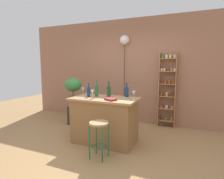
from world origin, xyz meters
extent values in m
plane|color=#A37A4C|center=(0.00, 0.00, 0.00)|extent=(12.00, 12.00, 0.00)
cube|color=#9E6B51|center=(0.00, 1.95, 1.40)|extent=(6.40, 0.10, 2.80)
cube|color=olive|center=(0.00, 0.30, 0.44)|extent=(1.22, 0.68, 0.87)
cube|color=#A87F51|center=(0.00, 0.30, 0.89)|extent=(1.32, 0.74, 0.04)
cylinder|color=#196642|center=(0.09, -0.47, 0.29)|extent=(0.02, 0.02, 0.59)
cylinder|color=#196642|center=(0.33, -0.47, 0.29)|extent=(0.02, 0.02, 0.59)
cylinder|color=#196642|center=(0.09, -0.23, 0.29)|extent=(0.02, 0.02, 0.59)
cylinder|color=#196642|center=(0.33, -0.23, 0.29)|extent=(0.02, 0.02, 0.59)
torus|color=#196642|center=(0.21, -0.35, 0.20)|extent=(0.25, 0.25, 0.02)
cylinder|color=#A87F51|center=(0.21, -0.35, 0.60)|extent=(0.33, 0.33, 0.03)
cube|color=#9E7042|center=(0.81, 1.80, 0.94)|extent=(0.02, 0.16, 1.87)
cube|color=#9E7042|center=(1.21, 1.80, 0.94)|extent=(0.02, 0.16, 1.87)
cube|color=#9E7042|center=(1.01, 1.80, 0.16)|extent=(0.38, 0.16, 0.02)
cylinder|color=brown|center=(0.88, 1.81, 0.21)|extent=(0.06, 0.06, 0.09)
cylinder|color=#4C7033|center=(1.02, 1.80, 0.21)|extent=(0.06, 0.06, 0.09)
cylinder|color=#AD7A38|center=(1.15, 1.81, 0.21)|extent=(0.06, 0.06, 0.09)
cube|color=#9E7042|center=(1.01, 1.80, 0.47)|extent=(0.38, 0.16, 0.02)
cylinder|color=#994C23|center=(0.88, 1.80, 0.51)|extent=(0.08, 0.08, 0.07)
cylinder|color=silver|center=(1.01, 1.81, 0.51)|extent=(0.08, 0.08, 0.07)
cylinder|color=#AD7A38|center=(1.15, 1.79, 0.51)|extent=(0.08, 0.08, 0.07)
cube|color=#9E7042|center=(1.01, 1.80, 0.78)|extent=(0.38, 0.16, 0.02)
cylinder|color=#994C23|center=(0.88, 1.79, 0.84)|extent=(0.05, 0.05, 0.09)
cylinder|color=gold|center=(1.00, 1.79, 0.84)|extent=(0.05, 0.05, 0.09)
cylinder|color=brown|center=(1.13, 1.80, 0.84)|extent=(0.05, 0.05, 0.09)
cube|color=#9E7042|center=(1.01, 1.80, 1.09)|extent=(0.38, 0.16, 0.02)
cylinder|color=brown|center=(0.88, 1.79, 1.14)|extent=(0.06, 0.06, 0.08)
cylinder|color=#994C23|center=(0.96, 1.80, 1.14)|extent=(0.06, 0.06, 0.08)
cylinder|color=#994C23|center=(1.06, 1.80, 1.14)|extent=(0.06, 0.06, 0.08)
cylinder|color=#994C23|center=(1.16, 1.79, 1.14)|extent=(0.06, 0.06, 0.08)
cube|color=#9E7042|center=(1.01, 1.80, 1.41)|extent=(0.38, 0.16, 0.02)
cylinder|color=beige|center=(0.86, 1.80, 1.45)|extent=(0.07, 0.07, 0.07)
cylinder|color=beige|center=(0.93, 1.80, 1.45)|extent=(0.07, 0.07, 0.07)
cylinder|color=brown|center=(1.02, 1.80, 1.45)|extent=(0.07, 0.07, 0.07)
cylinder|color=#AD7A38|center=(1.09, 1.80, 1.45)|extent=(0.07, 0.07, 0.07)
cylinder|color=beige|center=(1.17, 1.81, 1.45)|extent=(0.07, 0.07, 0.07)
cube|color=#9E7042|center=(1.01, 1.80, 1.72)|extent=(0.38, 0.16, 0.02)
cylinder|color=#4C7033|center=(0.87, 1.79, 1.77)|extent=(0.07, 0.07, 0.09)
cylinder|color=silver|center=(0.96, 1.80, 1.77)|extent=(0.07, 0.07, 0.09)
cylinder|color=gold|center=(1.06, 1.79, 1.77)|extent=(0.07, 0.07, 0.09)
cylinder|color=beige|center=(1.16, 1.79, 1.77)|extent=(0.07, 0.07, 0.09)
cylinder|color=#2D2823|center=(-1.29, 1.04, 0.24)|extent=(0.34, 0.34, 0.48)
cylinder|color=#935B3D|center=(-1.29, 1.04, 0.61)|extent=(0.29, 0.29, 0.25)
cylinder|color=brown|center=(-1.29, 1.04, 0.81)|extent=(0.03, 0.03, 0.16)
ellipsoid|color=#387F3D|center=(-1.29, 1.04, 1.05)|extent=(0.45, 0.41, 0.36)
cylinder|color=#236638|center=(-0.23, 0.39, 1.03)|extent=(0.06, 0.06, 0.24)
cylinder|color=#236638|center=(-0.23, 0.39, 1.20)|extent=(0.02, 0.02, 0.09)
cylinder|color=black|center=(-0.23, 0.39, 1.25)|extent=(0.03, 0.03, 0.01)
cylinder|color=navy|center=(0.36, 0.60, 1.01)|extent=(0.08, 0.08, 0.20)
cylinder|color=navy|center=(0.36, 0.60, 1.15)|extent=(0.03, 0.03, 0.08)
cylinder|color=black|center=(0.36, 0.60, 1.19)|extent=(0.03, 0.03, 0.01)
cylinder|color=#194C23|center=(0.02, 0.46, 1.02)|extent=(0.08, 0.08, 0.22)
cylinder|color=#194C23|center=(0.02, 0.46, 1.18)|extent=(0.03, 0.03, 0.09)
cylinder|color=black|center=(0.02, 0.46, 1.23)|extent=(0.03, 0.03, 0.01)
cylinder|color=navy|center=(-0.36, 0.29, 1.01)|extent=(0.07, 0.07, 0.19)
cylinder|color=navy|center=(-0.36, 0.29, 1.15)|extent=(0.03, 0.03, 0.08)
cylinder|color=black|center=(-0.36, 0.29, 1.19)|extent=(0.03, 0.03, 0.01)
cylinder|color=silver|center=(-0.20, 0.16, 0.91)|extent=(0.06, 0.06, 0.00)
cylinder|color=silver|center=(-0.20, 0.16, 0.95)|extent=(0.01, 0.01, 0.07)
cone|color=silver|center=(-0.20, 0.16, 1.03)|extent=(0.07, 0.07, 0.08)
cylinder|color=silver|center=(0.59, 0.35, 0.91)|extent=(0.06, 0.06, 0.00)
cylinder|color=silver|center=(0.59, 0.35, 0.95)|extent=(0.01, 0.01, 0.07)
cone|color=silver|center=(0.59, 0.35, 1.03)|extent=(0.07, 0.07, 0.08)
cylinder|color=silver|center=(-0.59, 0.44, 0.91)|extent=(0.06, 0.06, 0.00)
cylinder|color=silver|center=(-0.59, 0.44, 0.95)|extent=(0.01, 0.01, 0.07)
cone|color=silver|center=(-0.59, 0.44, 1.03)|extent=(0.07, 0.07, 0.08)
cube|color=maroon|center=(0.22, 0.10, 0.93)|extent=(0.26, 0.23, 0.03)
cylinder|color=black|center=(-0.15, 1.84, 1.12)|extent=(0.01, 0.01, 2.23)
sphere|color=white|center=(-0.15, 1.84, 2.23)|extent=(0.26, 0.26, 0.26)
camera|label=1|loc=(1.61, -3.00, 1.55)|focal=29.97mm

